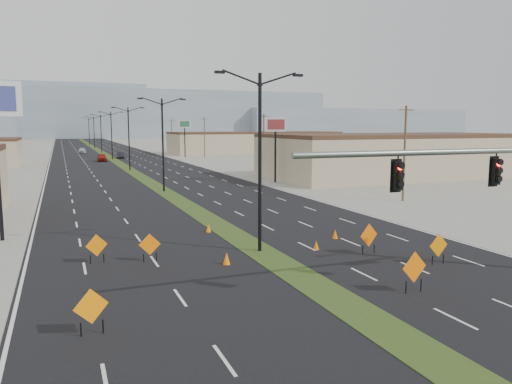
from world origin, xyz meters
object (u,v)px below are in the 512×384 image
object	(u,v)px
construction_sign_3	(369,236)
cone_0	(227,259)
streetlight_4	(101,132)
streetlight_6	(89,130)
streetlight_2	(129,136)
construction_sign_5	(439,247)
streetlight_3	(112,134)
cone_1	(316,245)
pole_sign_east_far	(185,127)
construction_sign_2	(150,245)
construction_sign_0	(91,308)
car_mid	(120,155)
cone_2	(335,234)
cone_3	(208,228)
streetlight_0	(260,157)
pole_sign_east_near	(275,130)
car_left	(102,157)
streetlight_1	(163,142)
car_far	(82,150)
construction_sign_1	(97,246)
streetlight_5	(94,131)
construction_sign_4	(414,269)

from	to	relation	value
construction_sign_3	cone_0	distance (m)	8.14
streetlight_4	streetlight_6	distance (m)	56.00
streetlight_2	cone_0	bearing A→B (deg)	-92.58
construction_sign_5	streetlight_4	bearing A→B (deg)	88.22
streetlight_3	cone_1	xyz separation A→B (m)	(3.17, -84.88, -5.14)
construction_sign_5	pole_sign_east_far	world-z (taller)	pole_sign_east_far
pole_sign_east_far	construction_sign_2	bearing A→B (deg)	-83.03
streetlight_6	construction_sign_0	xyz separation A→B (m)	(-9.64, -176.55, -4.44)
car_mid	streetlight_6	bearing A→B (deg)	94.18
streetlight_6	cone_1	xyz separation A→B (m)	(3.17, -168.88, -5.14)
cone_1	construction_sign_0	bearing A→B (deg)	-149.07
streetlight_4	cone_2	size ratio (longest dim) A/B	16.89
construction_sign_2	cone_3	bearing A→B (deg)	56.09
streetlight_0	pole_sign_east_near	size ratio (longest dim) A/B	1.23
cone_2	cone_1	bearing A→B (deg)	-139.68
streetlight_4	construction_sign_0	world-z (taller)	streetlight_4
car_mid	construction_sign_0	size ratio (longest dim) A/B	2.46
car_left	construction_sign_2	xyz separation A→B (m)	(-3.68, -78.67, 0.10)
cone_1	streetlight_2	bearing A→B (deg)	93.19
streetlight_1	car_far	bearing A→B (deg)	93.30
cone_2	streetlight_6	bearing A→B (deg)	91.95
streetlight_3	streetlight_1	bearing A→B (deg)	-90.00
construction_sign_1	cone_2	distance (m)	14.52
construction_sign_2	construction_sign_5	size ratio (longest dim) A/B	0.94
streetlight_3	construction_sign_2	distance (m)	84.25
cone_2	streetlight_1	bearing A→B (deg)	101.95
construction_sign_3	cone_3	world-z (taller)	construction_sign_3
car_left	streetlight_4	bearing A→B (deg)	89.44
streetlight_5	construction_sign_4	bearing A→B (deg)	-88.65
streetlight_1	construction_sign_5	world-z (taller)	streetlight_1
car_far	cone_0	bearing A→B (deg)	-88.21
streetlight_2	streetlight_5	distance (m)	84.00
construction_sign_0	pole_sign_east_far	size ratio (longest dim) A/B	0.20
streetlight_5	cone_2	xyz separation A→B (m)	(5.66, -138.76, -5.12)
cone_0	pole_sign_east_near	distance (m)	38.59
car_far	streetlight_6	bearing A→B (deg)	85.56
streetlight_0	streetlight_1	bearing A→B (deg)	90.00
car_left	car_far	distance (m)	34.26
streetlight_1	cone_0	xyz separation A→B (m)	(-2.61, -29.90, -5.10)
streetlight_0	construction_sign_4	bearing A→B (deg)	-68.63
streetlight_6	pole_sign_east_far	bearing A→B (deg)	-78.73
construction_sign_0	cone_1	bearing A→B (deg)	12.14
construction_sign_3	pole_sign_east_near	bearing A→B (deg)	61.62
streetlight_0	car_left	distance (m)	78.95
streetlight_1	cone_1	world-z (taller)	streetlight_1
streetlight_0	construction_sign_4	world-z (taller)	streetlight_0
construction_sign_3	cone_2	world-z (taller)	construction_sign_3
cone_1	construction_sign_3	bearing A→B (deg)	-39.55
construction_sign_3	construction_sign_2	bearing A→B (deg)	153.14
streetlight_1	construction_sign_0	xyz separation A→B (m)	(-9.64, -36.55, -4.44)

